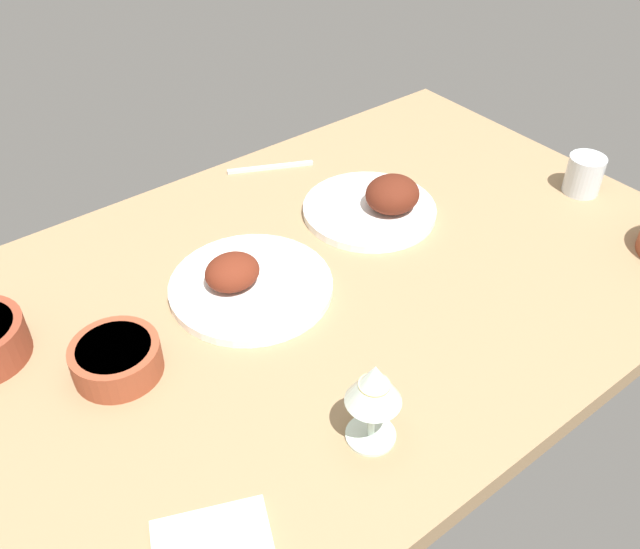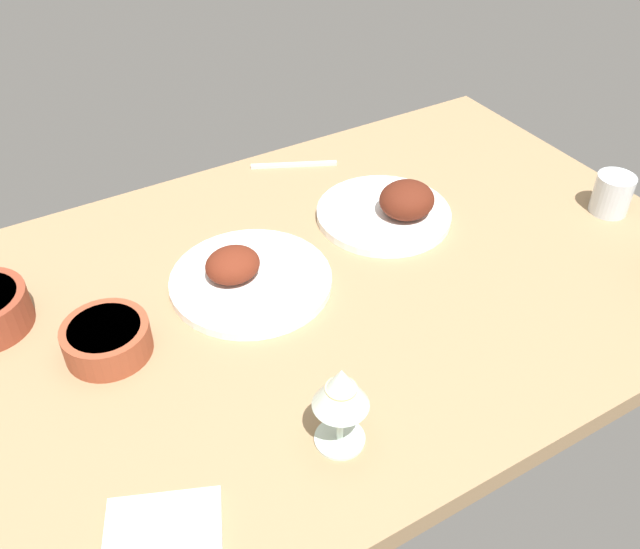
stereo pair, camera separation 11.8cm
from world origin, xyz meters
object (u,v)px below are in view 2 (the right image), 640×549
at_px(folded_napkin, 163,538).
at_px(plate_near_viewer, 393,208).
at_px(water_tumbler, 612,194).
at_px(bowl_soup, 107,338).
at_px(plate_far_side, 246,276).
at_px(wine_glass, 341,392).
at_px(fork_loose, 294,165).

bearing_deg(folded_napkin, plate_near_viewer, -146.49).
bearing_deg(water_tumbler, bowl_soup, -7.18).
height_order(bowl_soup, water_tumbler, water_tumbler).
distance_m(plate_far_side, wine_glass, 0.37).
xyz_separation_m(bowl_soup, fork_loose, (-0.51, -0.34, -0.02)).
xyz_separation_m(folded_napkin, fork_loose, (-0.55, -0.68, -0.00)).
distance_m(wine_glass, water_tumbler, 0.78).
bearing_deg(plate_near_viewer, water_tumbler, 153.18).
relative_size(water_tumbler, folded_napkin, 0.56).
bearing_deg(water_tumbler, plate_far_side, -12.62).
distance_m(plate_far_side, bowl_soup, 0.26).
relative_size(wine_glass, water_tumbler, 1.77).
xyz_separation_m(plate_far_side, wine_glass, (0.03, 0.36, 0.08)).
relative_size(wine_glass, folded_napkin, 1.00).
xyz_separation_m(bowl_soup, folded_napkin, (0.04, 0.34, -0.02)).
bearing_deg(bowl_soup, folded_napkin, 83.25).
bearing_deg(water_tumbler, folded_napkin, 12.29).
height_order(bowl_soup, folded_napkin, bowl_soup).
xyz_separation_m(wine_glass, fork_loose, (-0.29, -0.67, -0.10)).
xyz_separation_m(plate_near_viewer, wine_glass, (0.36, 0.40, 0.08)).
relative_size(bowl_soup, fork_loose, 0.72).
relative_size(wine_glass, fork_loose, 0.75).
bearing_deg(bowl_soup, fork_loose, -146.33).
height_order(plate_near_viewer, bowl_soup, plate_near_viewer).
height_order(water_tumbler, fork_loose, water_tumbler).
bearing_deg(plate_far_side, plate_near_viewer, -174.13).
bearing_deg(plate_far_side, water_tumbler, 167.38).
xyz_separation_m(water_tumbler, folded_napkin, (1.01, 0.22, -0.03)).
height_order(wine_glass, folded_napkin, wine_glass).
bearing_deg(fork_loose, wine_glass, -88.27).
height_order(wine_glass, water_tumbler, wine_glass).
xyz_separation_m(wine_glass, folded_napkin, (0.26, 0.02, -0.09)).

